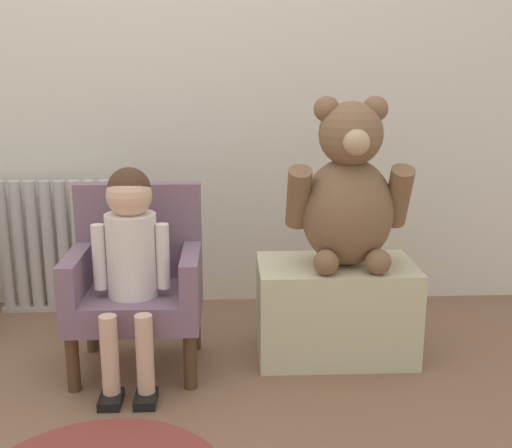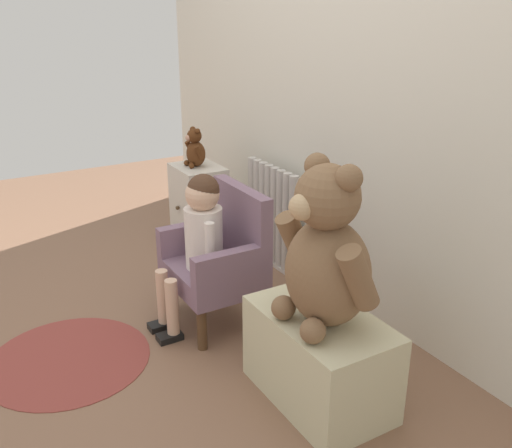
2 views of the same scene
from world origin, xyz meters
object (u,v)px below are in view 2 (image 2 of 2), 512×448
object	(u,v)px
child_armchair	(221,257)
floor_rug	(69,359)
large_teddy_bear	(326,254)
radiator	(271,216)
small_dresser	(199,208)
low_bench	(319,358)
child_figure	(199,230)
small_teddy_bear	(195,149)

from	to	relation	value
child_armchair	floor_rug	distance (m)	0.79
large_teddy_bear	floor_rug	xyz separation A→B (m)	(-0.76, -0.75, -0.61)
radiator	small_dresser	world-z (taller)	radiator
low_bench	large_teddy_bear	xyz separation A→B (m)	(0.03, -0.01, 0.44)
radiator	child_figure	size ratio (longest dim) A/B	0.80
small_dresser	child_armchair	xyz separation A→B (m)	(0.82, -0.27, 0.06)
child_armchair	child_figure	distance (m)	0.19
low_bench	small_teddy_bear	size ratio (longest dim) A/B	2.48
small_dresser	child_armchair	bearing A→B (deg)	-18.11
large_teddy_bear	small_dresser	bearing A→B (deg)	171.33
radiator	small_teddy_bear	xyz separation A→B (m)	(-0.41, -0.27, 0.33)
small_dresser	small_teddy_bear	distance (m)	0.36
radiator	large_teddy_bear	xyz separation A→B (m)	(1.16, -0.50, 0.33)
child_figure	small_teddy_bear	size ratio (longest dim) A/B	3.18
child_armchair	low_bench	bearing A→B (deg)	3.57
radiator	child_armchair	world-z (taller)	child_armchair
small_teddy_bear	floor_rug	distance (m)	1.41
small_dresser	large_teddy_bear	world-z (taller)	large_teddy_bear
small_teddy_bear	child_armchair	bearing A→B (deg)	-17.50
small_teddy_bear	large_teddy_bear	bearing A→B (deg)	-8.38
small_dresser	small_teddy_bear	bearing A→B (deg)	-140.34
low_bench	large_teddy_bear	size ratio (longest dim) A/B	0.95
child_figure	low_bench	bearing A→B (deg)	11.99
small_teddy_bear	floor_rug	world-z (taller)	small_teddy_bear
large_teddy_bear	small_teddy_bear	world-z (taller)	large_teddy_bear
large_teddy_bear	low_bench	bearing A→B (deg)	154.08
child_armchair	small_teddy_bear	world-z (taller)	small_teddy_bear
small_dresser	low_bench	bearing A→B (deg)	-8.29
small_teddy_bear	floor_rug	xyz separation A→B (m)	(0.81, -0.98, -0.62)
small_dresser	child_armchair	size ratio (longest dim) A/B	0.81
radiator	small_teddy_bear	size ratio (longest dim) A/B	2.53
radiator	floor_rug	world-z (taller)	radiator
small_dresser	small_teddy_bear	size ratio (longest dim) A/B	2.27
child_figure	floor_rug	xyz separation A→B (m)	(-0.02, -0.62, -0.47)
child_armchair	low_bench	size ratio (longest dim) A/B	1.13
low_bench	small_teddy_bear	bearing A→B (deg)	172.01
large_teddy_bear	radiator	bearing A→B (deg)	156.58
radiator	floor_rug	size ratio (longest dim) A/B	0.85
small_dresser	child_figure	xyz separation A→B (m)	(0.82, -0.37, 0.21)
large_teddy_bear	small_teddy_bear	bearing A→B (deg)	171.62
floor_rug	large_teddy_bear	bearing A→B (deg)	44.73
radiator	child_figure	xyz separation A→B (m)	(0.42, -0.64, 0.19)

